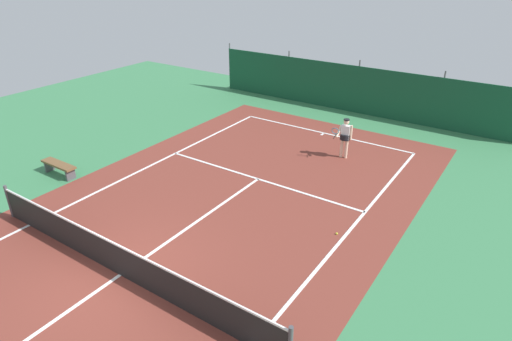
{
  "coord_description": "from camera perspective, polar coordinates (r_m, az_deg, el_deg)",
  "views": [
    {
      "loc": [
        7.81,
        -5.36,
        7.41
      ],
      "look_at": [
        0.54,
        5.46,
        0.9
      ],
      "focal_mm": 30.49,
      "sensor_mm": 36.0,
      "label": 1
    }
  ],
  "objects": [
    {
      "name": "tennis_player",
      "position": [
        17.63,
        11.59,
        4.53
      ],
      "size": [
        0.68,
        0.78,
        1.64
      ],
      "rotation": [
        0.0,
        0.0,
        3.22
      ],
      "color": "beige",
      "rests_on": "ground"
    },
    {
      "name": "ground_plane",
      "position": [
        12.03,
        -17.34,
        -12.95
      ],
      "size": [
        36.0,
        36.0,
        0.0
      ],
      "primitive_type": "plane",
      "color": "#387A4C"
    },
    {
      "name": "court_surface",
      "position": [
        12.03,
        -17.34,
        -12.93
      ],
      "size": [
        11.02,
        26.6,
        0.01
      ],
      "color": "brown",
      "rests_on": "ground"
    },
    {
      "name": "tennis_ball_near_player",
      "position": [
        13.14,
        10.55,
        -8.13
      ],
      "size": [
        0.07,
        0.07,
        0.07
      ],
      "primitive_type": "sphere",
      "color": "#CCDB33",
      "rests_on": "ground"
    },
    {
      "name": "back_fence",
      "position": [
        23.7,
        13.38,
        9.3
      ],
      "size": [
        16.3,
        0.98,
        2.7
      ],
      "color": "#14472D",
      "rests_on": "ground"
    },
    {
      "name": "tennis_net",
      "position": [
        11.72,
        -17.68,
        -11.01
      ],
      "size": [
        10.12,
        0.1,
        1.1
      ],
      "color": "black",
      "rests_on": "ground"
    },
    {
      "name": "courtside_bench",
      "position": [
        17.65,
        -24.45,
        0.52
      ],
      "size": [
        1.6,
        0.4,
        0.49
      ],
      "color": "brown",
      "rests_on": "ground"
    }
  ]
}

